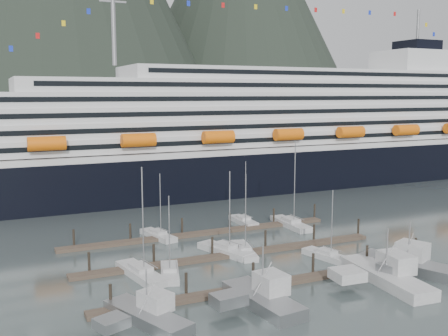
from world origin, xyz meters
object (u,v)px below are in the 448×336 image
Objects in this scene: sailboat_a at (170,273)px; trawler_d at (408,264)px; sailboat_d at (244,251)px; sailboat_h at (327,256)px; trawler_b at (261,298)px; sailboat_g at (291,224)px; cruise_ship at (268,139)px; trawler_a at (146,315)px; sailboat_e at (158,236)px; sailboat_f at (243,221)px; trawler_c at (385,275)px; sailboat_b at (141,274)px; sailboat_c at (225,251)px.

sailboat_a is 0.84× the size of trawler_d.
sailboat_d reaches higher than sailboat_h.
sailboat_h reaches higher than trawler_d.
sailboat_g is at bearing -42.94° from trawler_b.
cruise_ship reaches higher than trawler_a.
sailboat_e reaches higher than sailboat_a.
cruise_ship reaches higher than sailboat_d.
sailboat_a is at bearing 133.96° from sailboat_f.
sailboat_d is 19.82m from trawler_b.
trawler_b is (-7.11, -18.50, 0.57)m from sailboat_d.
sailboat_a reaches higher than trawler_d.
sailboat_a is at bearing 122.24° from sailboat_d.
sailboat_g is at bearing -73.03° from trawler_a.
trawler_a is at bearing 68.52° from trawler_d.
sailboat_e reaches higher than trawler_d.
sailboat_d is 1.04× the size of trawler_b.
sailboat_f is 44.21m from trawler_a.
sailboat_f is 35.08m from trawler_c.
sailboat_b is at bearing 114.93° from sailboat_g.
sailboat_f is 0.78× the size of trawler_c.
sailboat_g is at bearing -75.54° from sailboat_b.
trawler_d reaches higher than trawler_c.
sailboat_f is at bearing -61.35° from sailboat_b.
trawler_a is 0.78× the size of trawler_c.
sailboat_g reaches higher than sailboat_d.
sailboat_f is 1.01× the size of trawler_a.
trawler_c is 6.25m from trawler_d.
sailboat_a reaches higher than sailboat_h.
trawler_d is (33.76, -12.93, 0.53)m from sailboat_b.
sailboat_b is at bearing 65.97° from trawler_c.
sailboat_c is (10.80, 5.84, 0.03)m from sailboat_a.
sailboat_c reaches higher than sailboat_h.
sailboat_d is 1.05× the size of sailboat_f.
sailboat_d is 21.43m from trawler_c.
sailboat_h reaches higher than trawler_b.
cruise_ship is 70.63m from trawler_d.
sailboat_g is 1.32× the size of trawler_b.
sailboat_d is 1.11× the size of sailboat_e.
sailboat_c is 0.85× the size of trawler_c.
cruise_ship is at bearing -19.68° from sailboat_d.
trawler_d is (37.04, 0.91, 0.13)m from trawler_a.
trawler_d is (5.88, 2.12, 0.00)m from trawler_c.
trawler_b is (-4.51, -19.68, 0.54)m from sailboat_c.
sailboat_f is 0.99× the size of trawler_b.
trawler_b is 17.97m from trawler_c.
trawler_a is (-20.30, -17.27, 0.45)m from sailboat_d.
trawler_b reaches higher than trawler_a.
trawler_c is at bearing -164.68° from sailboat_c.
sailboat_b is 1.25× the size of trawler_b.
sailboat_c is 1.10× the size of trawler_a.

